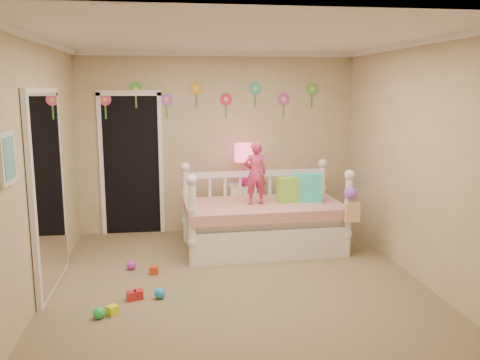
{
  "coord_description": "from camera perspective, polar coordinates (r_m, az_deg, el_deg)",
  "views": [
    {
      "loc": [
        -0.68,
        -5.06,
        2.09
      ],
      "look_at": [
        0.1,
        0.6,
        1.05
      ],
      "focal_mm": 37.63,
      "sensor_mm": 36.0,
      "label": 1
    }
  ],
  "objects": [
    {
      "name": "floor",
      "position": [
        5.52,
        -0.18,
        -11.95
      ],
      "size": [
        4.0,
        4.5,
        0.01
      ],
      "primitive_type": "cube",
      "color": "#7F684C",
      "rests_on": "ground"
    },
    {
      "name": "ceiling",
      "position": [
        5.13,
        -0.19,
        16.02
      ],
      "size": [
        4.0,
        4.5,
        0.01
      ],
      "primitive_type": "cube",
      "color": "white",
      "rests_on": "floor"
    },
    {
      "name": "back_wall",
      "position": [
        7.38,
        -2.54,
        4.18
      ],
      "size": [
        4.0,
        0.01,
        2.6
      ],
      "primitive_type": "cube",
      "color": "tan",
      "rests_on": "floor"
    },
    {
      "name": "left_wall",
      "position": [
        5.29,
        -22.21,
        0.94
      ],
      "size": [
        0.01,
        4.5,
        2.6
      ],
      "primitive_type": "cube",
      "color": "tan",
      "rests_on": "floor"
    },
    {
      "name": "right_wall",
      "position": [
        5.78,
        19.88,
        1.84
      ],
      "size": [
        0.01,
        4.5,
        2.6
      ],
      "primitive_type": "cube",
      "color": "tan",
      "rests_on": "floor"
    },
    {
      "name": "crown_molding",
      "position": [
        5.13,
        -0.19,
        15.69
      ],
      "size": [
        4.0,
        4.5,
        0.06
      ],
      "primitive_type": null,
      "color": "white",
      "rests_on": "ceiling"
    },
    {
      "name": "daybed",
      "position": [
        6.58,
        2.68,
        -3.16
      ],
      "size": [
        2.11,
        1.2,
        1.12
      ],
      "primitive_type": null,
      "rotation": [
        0.0,
        0.0,
        0.04
      ],
      "color": "white",
      "rests_on": "floor"
    },
    {
      "name": "pillow_turquoise",
      "position": [
        6.64,
        7.69,
        -0.87
      ],
      "size": [
        0.4,
        0.23,
        0.38
      ],
      "primitive_type": "cube",
      "rotation": [
        0.0,
        0.0,
        -0.28
      ],
      "color": "#27C3A4",
      "rests_on": "daybed"
    },
    {
      "name": "pillow_lime",
      "position": [
        6.6,
        5.74,
        -1.09
      ],
      "size": [
        0.37,
        0.2,
        0.34
      ],
      "primitive_type": "cube",
      "rotation": [
        0.0,
        0.0,
        0.21
      ],
      "color": "#8CD440",
      "rests_on": "daybed"
    },
    {
      "name": "child",
      "position": [
        6.41,
        1.75,
        0.76
      ],
      "size": [
        0.31,
        0.21,
        0.81
      ],
      "primitive_type": "imported",
      "rotation": [
        0.0,
        0.0,
        3.21
      ],
      "color": "#D12F60",
      "rests_on": "daybed"
    },
    {
      "name": "nightstand",
      "position": [
        7.29,
        0.44,
        -3.39
      ],
      "size": [
        0.45,
        0.35,
        0.72
      ],
      "primitive_type": "cube",
      "rotation": [
        0.0,
        0.0,
        0.05
      ],
      "color": "white",
      "rests_on": "floor"
    },
    {
      "name": "table_lamp",
      "position": [
        7.15,
        0.45,
        2.54
      ],
      "size": [
        0.27,
        0.27,
        0.6
      ],
      "color": "#DE1D85",
      "rests_on": "nightstand"
    },
    {
      "name": "closet_doorway",
      "position": [
        7.39,
        -12.21,
        1.89
      ],
      "size": [
        0.9,
        0.04,
        2.07
      ],
      "primitive_type": "cube",
      "color": "black",
      "rests_on": "back_wall"
    },
    {
      "name": "flower_decals",
      "position": [
        7.32,
        -3.28,
        9.14
      ],
      "size": [
        3.4,
        0.02,
        0.5
      ],
      "primitive_type": null,
      "color": "#B2668C",
      "rests_on": "back_wall"
    },
    {
      "name": "mirror_closet",
      "position": [
        5.61,
        -20.9,
        -1.07
      ],
      "size": [
        0.07,
        1.3,
        2.1
      ],
      "primitive_type": "cube",
      "color": "white",
      "rests_on": "left_wall"
    },
    {
      "name": "wall_picture",
      "position": [
        4.39,
        -24.89,
        2.27
      ],
      "size": [
        0.05,
        0.34,
        0.42
      ],
      "primitive_type": "cube",
      "color": "white",
      "rests_on": "left_wall"
    },
    {
      "name": "hanging_bag",
      "position": [
        6.3,
        12.43,
        -2.86
      ],
      "size": [
        0.2,
        0.16,
        0.36
      ],
      "primitive_type": null,
      "color": "beige",
      "rests_on": "daybed"
    },
    {
      "name": "toy_scatter",
      "position": [
        5.48,
        -11.06,
        -11.67
      ],
      "size": [
        1.07,
        1.45,
        0.11
      ],
      "primitive_type": null,
      "rotation": [
        0.0,
        0.0,
        -0.23
      ],
      "color": "#996666",
      "rests_on": "floor"
    }
  ]
}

